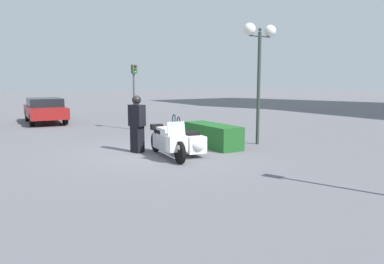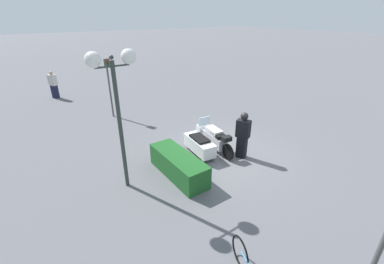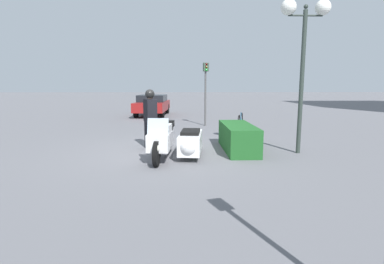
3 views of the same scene
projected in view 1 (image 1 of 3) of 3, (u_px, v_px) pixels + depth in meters
name	position (u px, v px, depth m)	size (l,w,h in m)	color
ground_plane	(156.00, 153.00, 11.84)	(160.00, 160.00, 0.00)	slate
police_motorcycle	(179.00, 141.00, 11.34)	(2.63, 1.49, 1.15)	black
officer_rider	(137.00, 122.00, 11.87)	(0.57, 0.47, 1.83)	black
hedge_bush_curbside	(212.00, 135.00, 13.03)	(2.54, 0.86, 0.78)	#1E5623
twin_lamp_post	(260.00, 46.00, 13.09)	(0.42, 1.37, 4.24)	#2D3833
traffic_light_far	(134.00, 87.00, 17.30)	(0.22, 0.29, 3.00)	#4C4C4C
parked_car_background	(45.00, 109.00, 20.32)	(4.64, 2.10, 1.34)	maroon
bicycle_parked	(176.00, 123.00, 17.09)	(1.74, 0.58, 0.78)	black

